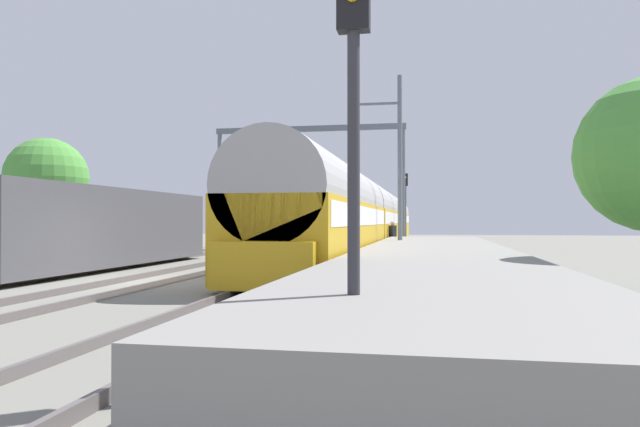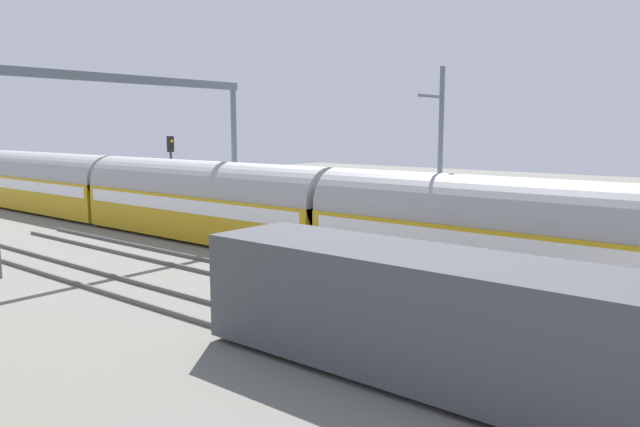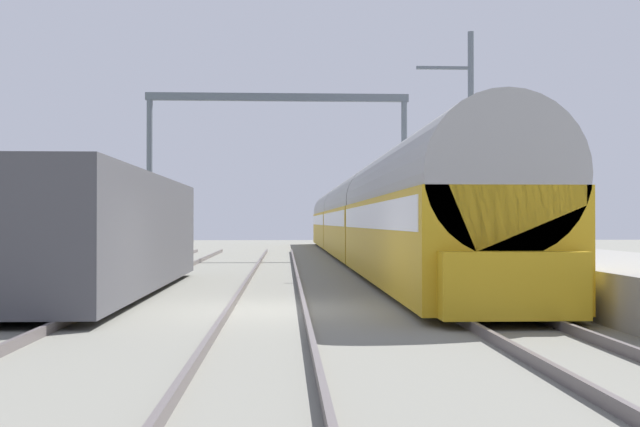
{
  "view_description": "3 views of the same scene",
  "coord_description": "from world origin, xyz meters",
  "px_view_note": "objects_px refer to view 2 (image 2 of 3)",
  "views": [
    {
      "loc": [
        7.75,
        -15.59,
        1.71
      ],
      "look_at": [
        4.04,
        4.04,
        1.97
      ],
      "focal_mm": 33.05,
      "sensor_mm": 36.0,
      "label": 1
    },
    {
      "loc": [
        -15.6,
        -1.8,
        5.61
      ],
      "look_at": [
        1.19,
        11.82,
        2.53
      ],
      "focal_mm": 33.98,
      "sensor_mm": 36.0,
      "label": 2
    },
    {
      "loc": [
        0.35,
        -15.28,
        1.73
      ],
      "look_at": [
        2.02,
        21.84,
        2.15
      ],
      "focal_mm": 43.51,
      "sensor_mm": 36.0,
      "label": 3
    }
  ],
  "objects_px": {
    "passenger_train": "(203,201)",
    "freight_car": "(463,324)",
    "catenary_gantry": "(132,127)",
    "railway_signal_far": "(171,168)",
    "person_crossing": "(317,227)"
  },
  "relations": [
    {
      "from": "passenger_train",
      "to": "freight_car",
      "type": "xyz_separation_m",
      "value": [
        -8.08,
        -18.01,
        -0.5
      ]
    },
    {
      "from": "catenary_gantry",
      "to": "passenger_train",
      "type": "bearing_deg",
      "value": 2.31
    },
    {
      "from": "passenger_train",
      "to": "railway_signal_far",
      "type": "height_order",
      "value": "railway_signal_far"
    },
    {
      "from": "catenary_gantry",
      "to": "railway_signal_far",
      "type": "bearing_deg",
      "value": 41.08
    },
    {
      "from": "passenger_train",
      "to": "person_crossing",
      "type": "xyz_separation_m",
      "value": [
        1.71,
        -5.98,
        -0.94
      ]
    },
    {
      "from": "passenger_train",
      "to": "catenary_gantry",
      "type": "relative_size",
      "value": 3.94
    },
    {
      "from": "passenger_train",
      "to": "freight_car",
      "type": "distance_m",
      "value": 19.74
    },
    {
      "from": "passenger_train",
      "to": "railway_signal_far",
      "type": "distance_m",
      "value": 5.54
    },
    {
      "from": "freight_car",
      "to": "railway_signal_far",
      "type": "distance_m",
      "value": 25.18
    },
    {
      "from": "freight_car",
      "to": "person_crossing",
      "type": "relative_size",
      "value": 7.51
    },
    {
      "from": "freight_car",
      "to": "catenary_gantry",
      "type": "height_order",
      "value": "catenary_gantry"
    },
    {
      "from": "freight_car",
      "to": "person_crossing",
      "type": "height_order",
      "value": "freight_car"
    },
    {
      "from": "passenger_train",
      "to": "freight_car",
      "type": "relative_size",
      "value": 3.78
    },
    {
      "from": "railway_signal_far",
      "to": "freight_car",
      "type": "bearing_deg",
      "value": -113.47
    },
    {
      "from": "person_crossing",
      "to": "freight_car",
      "type": "bearing_deg",
      "value": -80.05
    }
  ]
}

